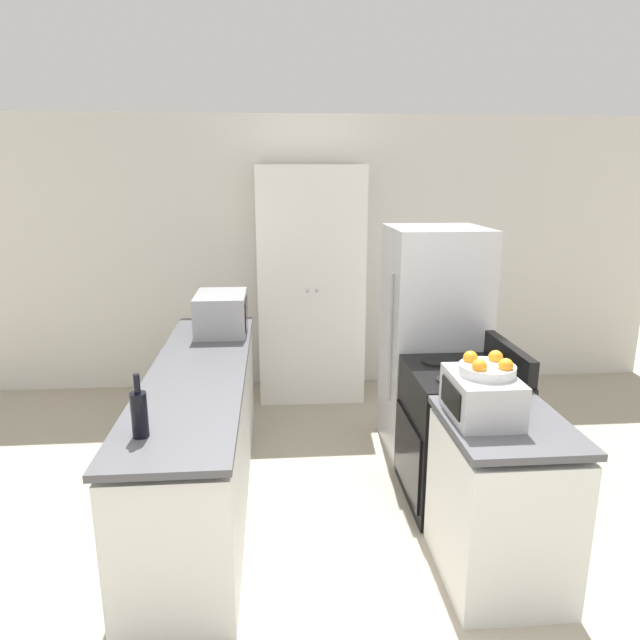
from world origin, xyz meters
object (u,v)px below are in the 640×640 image
at_px(fruit_bowl, 487,367).
at_px(refrigerator, 432,341).
at_px(pantry_cabinet, 310,284).
at_px(microwave, 222,313).
at_px(stove, 458,435).
at_px(toaster_oven, 482,396).
at_px(wine_bottle, 139,413).

bearing_deg(fruit_bowl, refrigerator, 84.57).
relative_size(pantry_cabinet, fruit_bowl, 7.75).
bearing_deg(fruit_bowl, pantry_cabinet, 105.15).
xyz_separation_m(refrigerator, microwave, (-1.58, 0.27, 0.18)).
relative_size(stove, toaster_oven, 2.51).
relative_size(pantry_cabinet, toaster_oven, 5.15).
height_order(refrigerator, microwave, refrigerator).
height_order(stove, refrigerator, refrigerator).
relative_size(refrigerator, microwave, 3.30).
distance_m(stove, microwave, 1.95).
height_order(wine_bottle, toaster_oven, wine_bottle).
height_order(pantry_cabinet, fruit_bowl, pantry_cabinet).
height_order(wine_bottle, fruit_bowl, fruit_bowl).
bearing_deg(wine_bottle, refrigerator, 40.08).
xyz_separation_m(stove, toaster_oven, (-0.14, -0.68, 0.54)).
height_order(pantry_cabinet, wine_bottle, pantry_cabinet).
height_order(refrigerator, wine_bottle, refrigerator).
bearing_deg(fruit_bowl, toaster_oven, -162.69).
distance_m(refrigerator, wine_bottle, 2.36).
bearing_deg(pantry_cabinet, wine_bottle, -109.69).
relative_size(pantry_cabinet, wine_bottle, 6.99).
bearing_deg(refrigerator, microwave, 170.35).
xyz_separation_m(refrigerator, toaster_oven, (-0.16, -1.43, 0.14)).
xyz_separation_m(microwave, toaster_oven, (1.42, -1.70, -0.04)).
xyz_separation_m(stove, fruit_bowl, (-0.12, -0.68, 0.69)).
bearing_deg(toaster_oven, fruit_bowl, 17.31).
distance_m(refrigerator, microwave, 1.61).
xyz_separation_m(microwave, wine_bottle, (-0.22, -1.79, -0.03)).
distance_m(pantry_cabinet, microwave, 1.17).
xyz_separation_m(stove, wine_bottle, (-1.78, -0.77, 0.55)).
xyz_separation_m(stove, refrigerator, (0.02, 0.75, 0.40)).
bearing_deg(stove, toaster_oven, -101.41).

